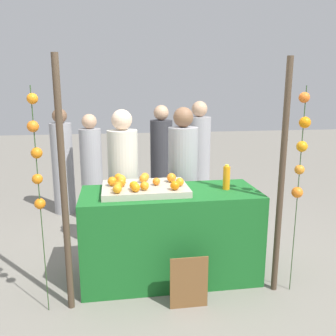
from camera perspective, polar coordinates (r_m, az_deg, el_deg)
The scene contains 30 objects.
ground_plane at distance 3.80m, azimuth 0.36°, elevation -16.99°, with size 24.00×24.00×0.00m, color gray.
stall_counter at distance 3.59m, azimuth 0.37°, elevation -10.72°, with size 1.73×0.70×0.90m, color #196023.
orange_tray at distance 3.43m, azimuth -3.75°, elevation -3.34°, with size 0.82×0.56×0.06m, color #B2AD99.
orange_0 at distance 3.22m, azimuth -5.25°, elevation -3.16°, with size 0.08×0.08×0.08m, color orange.
orange_1 at distance 3.28m, azimuth -5.54°, elevation -2.83°, with size 0.08×0.08×0.08m, color orange.
orange_2 at distance 3.52m, azimuth -4.00°, elevation -1.72°, with size 0.08×0.08×0.08m, color orange.
orange_3 at distance 3.42m, azimuth -1.91°, elevation -2.20°, with size 0.07×0.07×0.07m, color orange.
orange_4 at distance 3.40m, azimuth -7.59°, elevation -2.30°, with size 0.09×0.09×0.09m, color orange.
orange_5 at distance 3.49m, azimuth -7.55°, elevation -1.85°, with size 0.09×0.09×0.09m, color orange.
orange_6 at distance 3.27m, azimuth -8.10°, elevation -2.91°, with size 0.08×0.08×0.08m, color orange.
orange_7 at distance 3.26m, azimuth 1.11°, elevation -2.84°, with size 0.09×0.09×0.09m, color orange.
orange_8 at distance 3.58m, azimuth -8.03°, elevation -1.56°, with size 0.09×0.09×0.09m, color orange.
orange_9 at distance 3.26m, azimuth -3.81°, elevation -2.90°, with size 0.08×0.08×0.08m, color orange.
orange_10 at distance 3.44m, azimuth -9.00°, elevation -2.15°, with size 0.09×0.09×0.09m, color orange.
orange_11 at distance 3.39m, azimuth 1.91°, elevation -2.27°, with size 0.08×0.08×0.08m, color orange.
orange_12 at distance 3.53m, azimuth 0.56°, elevation -1.57°, with size 0.09×0.09×0.09m, color orange.
orange_13 at distance 3.59m, azimuth -3.74°, elevation -1.43°, with size 0.08×0.08×0.08m, color orange.
orange_14 at distance 3.19m, azimuth -8.21°, elevation -3.38°, with size 0.08×0.08×0.08m, color orange.
juice_bottle at distance 3.53m, azimuth 9.44°, elevation -1.55°, with size 0.07×0.07×0.25m.
chalkboard_sign at distance 3.22m, azimuth 3.38°, elevation -18.06°, with size 0.33×0.03×0.49m.
vendor_left at distance 4.01m, azimuth -7.17°, elevation -3.40°, with size 0.33×0.33×1.66m.
vendor_right at distance 4.12m, azimuth 2.39°, elevation -2.74°, with size 0.34×0.34×1.68m.
crowd_person_0 at distance 5.19m, azimuth -12.24°, elevation -0.55°, with size 0.31×0.31×1.54m.
crowd_person_1 at distance 5.58m, azimuth -16.64°, elevation 0.42°, with size 0.32×0.32×1.60m.
crowd_person_2 at distance 5.33m, azimuth 4.96°, elevation 0.91°, with size 0.34×0.34×1.71m.
crowd_person_3 at distance 5.34m, azimuth -1.08°, elevation 0.67°, with size 0.33×0.33×1.65m.
canopy_post_left at distance 3.00m, azimuth -16.51°, elevation -3.41°, with size 0.06×0.06×2.15m, color #473828.
canopy_post_right at distance 3.32m, azimuth 17.86°, elevation -1.99°, with size 0.06×0.06×2.15m, color #473828.
garland_strand_left at distance 2.96m, azimuth -20.54°, elevation 1.86°, with size 0.10×0.11×1.91m.
garland_strand_right at distance 3.30m, azimuth 20.75°, elevation 2.91°, with size 0.11×0.12×1.91m.
Camera 1 is at (-0.52, -3.25, 1.88)m, focal length 37.70 mm.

